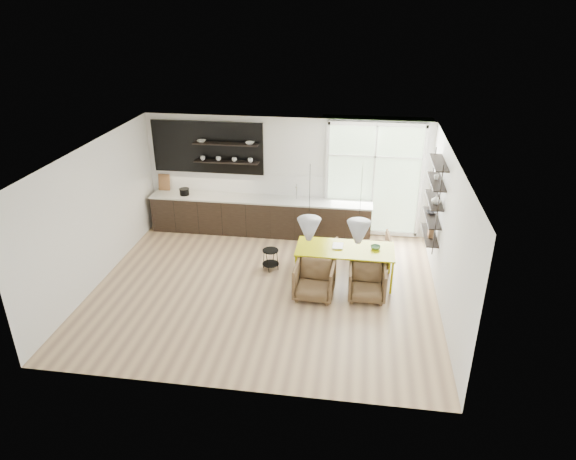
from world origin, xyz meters
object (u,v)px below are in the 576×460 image
object	(u,v)px
armchair_front_left	(314,280)
dining_table	(345,251)
armchair_back_left	(319,251)
wire_stool	(271,257)
armchair_back_right	(372,249)
armchair_front_right	(367,283)

from	to	relation	value
armchair_front_left	dining_table	bearing A→B (deg)	55.84
armchair_back_left	wire_stool	world-z (taller)	armchair_back_left
armchair_back_left	wire_stool	xyz separation A→B (m)	(-1.02, -0.44, -0.00)
armchair_back_right	wire_stool	world-z (taller)	armchair_back_right
dining_table	armchair_back_left	world-z (taller)	dining_table
dining_table	armchair_front_right	world-z (taller)	dining_table
armchair_front_right	dining_table	bearing A→B (deg)	125.26
armchair_back_right	wire_stool	size ratio (longest dim) A/B	1.70
dining_table	armchair_front_left	world-z (taller)	dining_table
armchair_front_left	armchair_front_right	size ratio (longest dim) A/B	1.07
dining_table	wire_stool	size ratio (longest dim) A/B	4.31
armchair_front_left	wire_stool	distance (m)	1.44
armchair_back_left	armchair_back_right	xyz separation A→B (m)	(1.17, 0.15, 0.06)
armchair_front_right	armchair_back_right	bearing A→B (deg)	85.00
dining_table	armchair_back_right	world-z (taller)	dining_table
armchair_back_right	armchair_front_right	size ratio (longest dim) A/B	1.07
armchair_back_left	armchair_front_left	bearing A→B (deg)	111.45
wire_stool	armchair_front_left	bearing A→B (deg)	-42.40
armchair_back_right	armchair_front_left	world-z (taller)	armchair_back_right
wire_stool	armchair_back_left	bearing A→B (deg)	23.17
armchair_back_right	armchair_front_right	world-z (taller)	armchair_back_right
dining_table	armchair_back_right	bearing A→B (deg)	54.83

